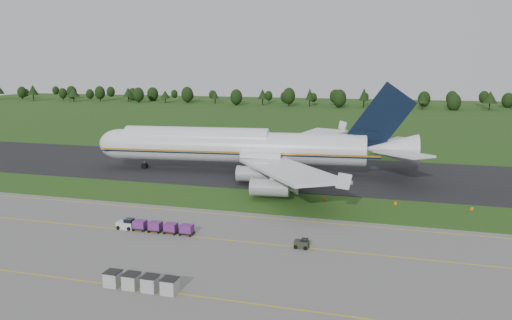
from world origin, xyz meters
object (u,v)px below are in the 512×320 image
(uld_row, at_px, (141,282))
(edge_markers, at_px, (359,201))
(baggage_train, at_px, (154,226))
(utility_cart, at_px, (302,244))
(aircraft, at_px, (244,146))

(uld_row, height_order, edge_markers, uld_row)
(baggage_train, height_order, edge_markers, baggage_train)
(baggage_train, bearing_deg, utility_cart, -1.87)
(aircraft, height_order, edge_markers, aircraft)
(baggage_train, relative_size, uld_row, 1.42)
(aircraft, xyz_separation_m, edge_markers, (28.77, -19.93, -5.93))
(baggage_train, xyz_separation_m, edge_markers, (29.22, 25.73, -0.61))
(aircraft, bearing_deg, uld_row, -83.29)
(uld_row, relative_size, edge_markers, 0.23)
(baggage_train, height_order, utility_cart, baggage_train)
(uld_row, xyz_separation_m, edge_markers, (21.20, 44.40, -0.67))
(utility_cart, xyz_separation_m, edge_markers, (5.98, 26.49, -0.32))
(uld_row, bearing_deg, aircraft, 96.71)
(uld_row, bearing_deg, utility_cart, 49.65)
(aircraft, relative_size, uld_row, 8.65)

